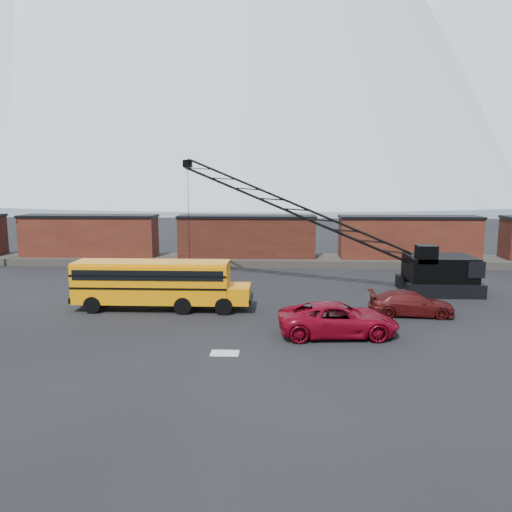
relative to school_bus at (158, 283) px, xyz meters
The scene contains 11 objects.
ground 6.54m from the school_bus, 40.92° to the right, with size 160.00×160.00×0.00m, color black.
mountain_ridge 293.28m from the school_bus, 87.75° to the left, with size 800.00×340.00×240.00m.
gravel_berm 18.56m from the school_bus, 75.12° to the left, with size 120.00×5.00×0.70m, color #413B35.
boxcar_west_near 21.15m from the school_bus, 122.17° to the left, with size 13.70×3.10×4.17m.
boxcar_mid 18.53m from the school_bus, 75.12° to the left, with size 13.70×3.10×4.17m.
boxcar_east_near 27.41m from the school_bus, 40.75° to the left, with size 13.70×3.10×4.17m.
snow_patch 9.83m from the school_bus, 57.10° to the right, with size 1.40×0.90×0.02m, color silver.
school_bus is the anchor object (origin of this frame).
red_pickup 12.25m from the school_bus, 24.17° to the right, with size 3.00×6.51×1.81m, color maroon.
maroon_suv 16.27m from the school_bus, ahead, with size 2.13×5.23×1.52m, color #4A0D0D.
crawler_crane 13.00m from the school_bus, 33.81° to the left, with size 22.51×4.96×10.16m.
Camera 1 is at (3.06, -27.42, 8.55)m, focal length 35.00 mm.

